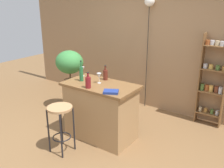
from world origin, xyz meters
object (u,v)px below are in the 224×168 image
at_px(plant_stool, 72,100).
at_px(bottle_wine_red, 105,74).
at_px(potted_plant, 70,65).
at_px(bar_stool, 60,118).
at_px(spice_shelf, 213,79).
at_px(wine_glass_left, 99,76).
at_px(wine_glass_center, 82,70).
at_px(bottle_vinegar, 88,82).
at_px(bottle_olive_oil, 81,73).
at_px(cookbook, 111,92).
at_px(pendant_globe_light, 149,4).

xyz_separation_m(plant_stool, bottle_wine_red, (1.11, -0.31, 0.83)).
height_order(plant_stool, potted_plant, potted_plant).
bearing_deg(bar_stool, spice_shelf, 54.07).
relative_size(wine_glass_left, wine_glass_center, 1.00).
xyz_separation_m(potted_plant, bottle_vinegar, (1.13, -0.78, 0.07)).
bearing_deg(spice_shelf, potted_plant, -159.18).
distance_m(bottle_wine_red, wine_glass_left, 0.19).
height_order(bar_stool, plant_stool, bar_stool).
height_order(bottle_olive_oil, bottle_vinegar, bottle_olive_oil).
bearing_deg(bottle_olive_oil, wine_glass_left, 14.41).
height_order(spice_shelf, wine_glass_center, spice_shelf).
distance_m(bar_stool, plant_stool, 1.57).
relative_size(bar_stool, bottle_wine_red, 2.97).
distance_m(spice_shelf, cookbook, 1.97).
bearing_deg(bottle_olive_oil, bar_stool, -79.32).
bearing_deg(cookbook, potted_plant, 125.20).
bearing_deg(bottle_olive_oil, plant_stool, 144.86).
distance_m(spice_shelf, wine_glass_center, 2.28).
bearing_deg(wine_glass_left, bottle_wine_red, 95.10).
bearing_deg(bottle_wine_red, plant_stool, 164.25).
bearing_deg(bottle_olive_oil, potted_plant, 144.86).
height_order(plant_stool, cookbook, cookbook).
xyz_separation_m(spice_shelf, bottle_wine_red, (-1.40, -1.27, 0.16)).
bearing_deg(bottle_vinegar, pendant_globe_light, 88.11).
height_order(cookbook, pendant_globe_light, pendant_globe_light).
xyz_separation_m(plant_stool, wine_glass_center, (0.67, -0.37, 0.85)).
bearing_deg(cookbook, plant_stool, 125.20).
bearing_deg(potted_plant, bar_stool, -51.86).
bearing_deg(spice_shelf, cookbook, -119.73).
bearing_deg(potted_plant, spice_shelf, 20.82).
distance_m(bar_stool, pendant_globe_light, 2.71).
bearing_deg(spice_shelf, pendant_globe_light, 177.94).
xyz_separation_m(potted_plant, bottle_wine_red, (1.11, -0.31, 0.07)).
distance_m(plant_stool, wine_glass_center, 1.14).
relative_size(plant_stool, cookbook, 1.84).
bearing_deg(bar_stool, bottle_wine_red, 79.35).
xyz_separation_m(bar_stool, spice_shelf, (1.56, 2.16, 0.31)).
distance_m(plant_stool, wine_glass_left, 1.50).
relative_size(bottle_olive_oil, cookbook, 1.61).
bearing_deg(wine_glass_center, wine_glass_left, -16.05).
xyz_separation_m(plant_stool, bottle_vinegar, (1.13, -0.78, 0.83)).
distance_m(bottle_vinegar, wine_glass_left, 0.27).
bearing_deg(pendant_globe_light, spice_shelf, -2.06).
bearing_deg(wine_glass_center, potted_plant, 150.81).
height_order(spice_shelf, cookbook, spice_shelf).
distance_m(bottle_olive_oil, bottle_vinegar, 0.36).
bearing_deg(spice_shelf, bottle_wine_red, -137.76).
height_order(plant_stool, bottle_wine_red, bottle_wine_red).
bearing_deg(potted_plant, wine_glass_center, -29.19).
xyz_separation_m(wine_glass_left, pendant_globe_light, (0.06, 1.51, 1.06)).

